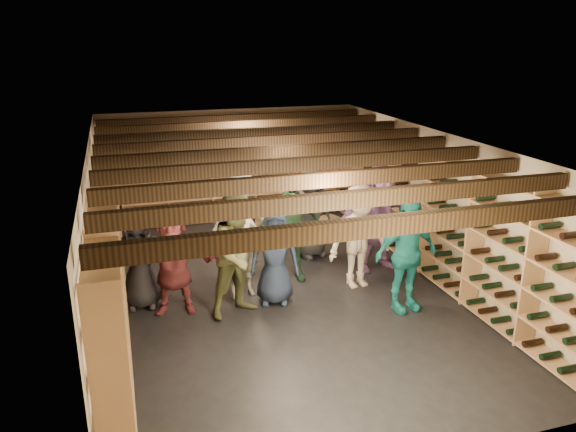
% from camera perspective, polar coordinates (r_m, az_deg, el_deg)
% --- Properties ---
extents(ground, '(8.00, 8.00, 0.00)m').
position_cam_1_polar(ground, '(9.08, -0.46, -7.56)').
color(ground, black).
rests_on(ground, ground).
extents(walls, '(5.52, 8.02, 2.40)m').
position_cam_1_polar(walls, '(8.63, -0.48, -0.35)').
color(walls, beige).
rests_on(walls, ground).
extents(ceiling, '(5.50, 8.00, 0.01)m').
position_cam_1_polar(ceiling, '(8.33, -0.50, 7.51)').
color(ceiling, beige).
rests_on(ceiling, walls).
extents(ceiling_joists, '(5.40, 7.12, 0.18)m').
position_cam_1_polar(ceiling_joists, '(8.35, -0.49, 6.56)').
color(ceiling_joists, black).
rests_on(ceiling_joists, ground).
extents(wine_rack_left, '(0.32, 7.50, 2.15)m').
position_cam_1_polar(wine_rack_left, '(8.35, -17.65, -2.79)').
color(wine_rack_left, tan).
rests_on(wine_rack_left, ground).
extents(wine_rack_right, '(0.32, 7.50, 2.15)m').
position_cam_1_polar(wine_rack_right, '(9.68, 14.26, 0.37)').
color(wine_rack_right, tan).
rests_on(wine_rack_right, ground).
extents(wine_rack_back, '(4.70, 0.30, 2.15)m').
position_cam_1_polar(wine_rack_back, '(12.24, -5.64, 4.50)').
color(wine_rack_back, tan).
rests_on(wine_rack_back, ground).
extents(crate_stack_left, '(0.55, 0.42, 0.68)m').
position_cam_1_polar(crate_stack_left, '(11.19, -1.85, -0.64)').
color(crate_stack_left, tan).
rests_on(crate_stack_left, ground).
extents(crate_stack_right, '(0.53, 0.38, 0.51)m').
position_cam_1_polar(crate_stack_right, '(11.60, -0.14, -0.39)').
color(crate_stack_right, tan).
rests_on(crate_stack_right, ground).
extents(crate_loose, '(0.58, 0.48, 0.17)m').
position_cam_1_polar(crate_loose, '(12.07, 3.95, -0.54)').
color(crate_loose, tan).
rests_on(crate_loose, ground).
extents(person_0, '(0.83, 0.60, 1.56)m').
position_cam_1_polar(person_0, '(8.56, -14.86, -4.15)').
color(person_0, black).
rests_on(person_0, ground).
extents(person_2, '(1.10, 0.98, 1.88)m').
position_cam_1_polar(person_2, '(8.04, -4.95, -3.80)').
color(person_2, brown).
rests_on(person_2, ground).
extents(person_3, '(1.17, 0.76, 1.69)m').
position_cam_1_polar(person_3, '(8.98, 7.27, -2.13)').
color(person_3, beige).
rests_on(person_3, ground).
extents(person_4, '(1.07, 0.55, 1.74)m').
position_cam_1_polar(person_4, '(8.33, 11.91, -3.84)').
color(person_4, teal).
rests_on(person_4, ground).
extents(person_5, '(1.56, 0.74, 1.62)m').
position_cam_1_polar(person_5, '(8.28, -11.63, -4.42)').
color(person_5, brown).
rests_on(person_5, ground).
extents(person_6, '(0.84, 0.66, 1.50)m').
position_cam_1_polar(person_6, '(8.42, -1.38, -4.10)').
color(person_6, '#202D46').
rests_on(person_6, ground).
extents(person_7, '(0.64, 0.49, 1.57)m').
position_cam_1_polar(person_7, '(8.64, -4.68, -3.32)').
color(person_7, gray).
rests_on(person_7, ground).
extents(person_9, '(1.13, 0.70, 1.69)m').
position_cam_1_polar(person_9, '(9.84, -4.78, -0.24)').
color(person_9, '#BCB4AA').
rests_on(person_9, ground).
extents(person_10, '(1.08, 0.48, 1.82)m').
position_cam_1_polar(person_10, '(9.16, 0.20, -1.16)').
color(person_10, '#26472C').
rests_on(person_10, ground).
extents(person_11, '(1.79, 0.78, 1.87)m').
position_cam_1_polar(person_11, '(9.71, 9.25, -0.13)').
color(person_11, '#92609B').
rests_on(person_11, ground).
extents(person_12, '(0.94, 0.77, 1.67)m').
position_cam_1_polar(person_12, '(10.19, 2.42, 0.38)').
color(person_12, '#2E2F33').
rests_on(person_12, ground).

